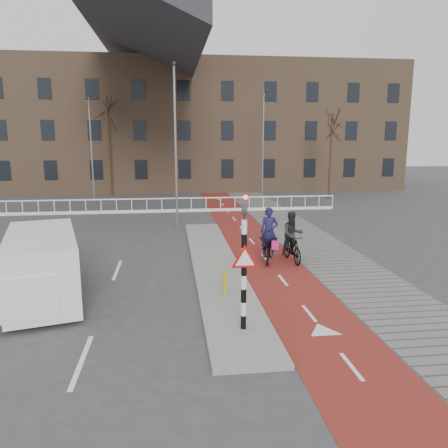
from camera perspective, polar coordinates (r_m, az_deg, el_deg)
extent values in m
plane|color=#38383A|center=(13.64, 3.65, -10.28)|extent=(120.00, 120.00, 0.00)
cube|color=maroon|center=(23.34, 2.74, -1.12)|extent=(2.50, 60.00, 0.01)
cube|color=slate|center=(23.96, 9.36, -0.93)|extent=(3.00, 60.00, 0.01)
cube|color=gray|center=(17.27, -1.10, -5.37)|extent=(1.80, 16.00, 0.12)
cylinder|color=black|center=(11.16, 2.61, -6.72)|extent=(0.14, 0.14, 2.88)
imported|color=black|center=(10.73, 2.69, 2.66)|extent=(0.13, 0.16, 0.80)
cylinder|color=#FF0C05|center=(10.57, 2.83, 3.51)|extent=(0.11, 0.02, 0.11)
cylinder|color=gold|center=(13.91, 0.08, -7.59)|extent=(0.12, 0.12, 0.78)
imported|color=black|center=(17.95, 5.86, -3.07)|extent=(1.27, 2.29, 1.14)
imported|color=#191740|center=(17.80, 5.90, -1.00)|extent=(0.82, 0.64, 1.98)
cube|color=#CC1C7C|center=(17.42, 6.71, -2.76)|extent=(0.32, 0.25, 0.34)
imported|color=black|center=(17.96, 8.86, -3.09)|extent=(0.72, 1.98, 1.17)
imported|color=black|center=(17.83, 8.92, -1.31)|extent=(0.95, 0.77, 1.83)
cube|color=white|center=(14.65, -22.64, -4.97)|extent=(3.13, 5.24, 1.96)
cube|color=#1E8B2A|center=(14.97, -26.28, -5.33)|extent=(0.81, 3.04, 0.55)
cube|color=#1E8B2A|center=(14.43, -18.80, -5.34)|extent=(0.81, 3.04, 0.55)
cube|color=black|center=(12.61, -25.29, -5.85)|extent=(1.72, 0.49, 0.90)
cylinder|color=black|center=(13.35, -26.10, -10.36)|extent=(0.41, 0.73, 0.69)
cylinder|color=black|center=(13.30, -18.83, -9.88)|extent=(0.41, 0.73, 0.69)
cylinder|color=black|center=(16.51, -25.27, -6.25)|extent=(0.41, 0.73, 0.69)
cylinder|color=black|center=(16.46, -19.45, -5.85)|extent=(0.41, 0.73, 0.69)
cube|color=silver|center=(29.85, -11.99, 3.21)|extent=(28.00, 0.08, 0.08)
cube|color=silver|center=(29.98, -11.93, 1.60)|extent=(28.00, 0.10, 0.20)
cube|color=#7F6047|center=(44.47, -8.01, 12.44)|extent=(46.00, 10.00, 12.00)
cylinder|color=#302315|center=(38.62, -14.86, 9.65)|extent=(0.24, 0.24, 8.33)
cylinder|color=#302315|center=(37.26, 13.78, 8.55)|extent=(0.22, 0.22, 6.89)
cylinder|color=slate|center=(23.99, -6.33, 9.71)|extent=(0.12, 0.12, 8.76)
cylinder|color=slate|center=(35.17, -16.91, 9.07)|extent=(0.12, 0.12, 7.90)
cylinder|color=slate|center=(36.29, 5.12, 10.17)|extent=(0.12, 0.12, 8.68)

